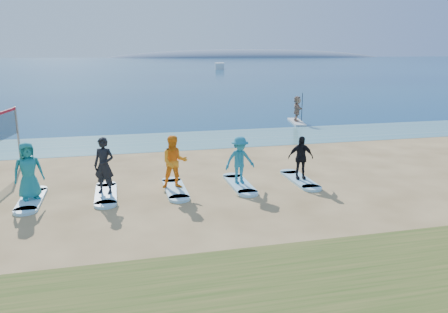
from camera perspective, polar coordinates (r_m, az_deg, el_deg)
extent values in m
plane|color=tan|center=(13.67, -0.68, -6.57)|extent=(600.00, 600.00, 0.00)
plane|color=teal|center=(23.65, -6.51, 2.06)|extent=(600.00, 600.00, 0.00)
plane|color=navy|center=(172.58, -13.18, 11.74)|extent=(600.00, 600.00, 0.00)
ellipsoid|color=slate|center=(327.51, 3.61, 12.81)|extent=(220.00, 56.00, 18.00)
cylinder|color=gray|center=(20.17, -25.30, 2.41)|extent=(0.09, 0.09, 2.50)
cube|color=silver|center=(29.84, 9.46, 4.48)|extent=(1.29, 3.08, 0.12)
imported|color=tan|center=(29.71, 9.52, 6.19)|extent=(0.90, 1.63, 1.68)
cube|color=silver|center=(116.17, -0.59, 11.33)|extent=(3.49, 6.63, 1.63)
cube|color=#9FDCF7|center=(15.46, -23.85, -5.18)|extent=(0.70, 2.20, 0.09)
imported|color=teal|center=(15.20, -24.20, -1.71)|extent=(1.05, 0.86, 1.85)
cube|color=#9FDCF7|center=(15.21, -15.17, -4.77)|extent=(0.70, 2.20, 0.09)
imported|color=black|center=(14.93, -15.40, -1.15)|extent=(0.82, 0.70, 1.89)
cube|color=#9FDCF7|center=(15.31, -6.40, -4.24)|extent=(0.70, 2.20, 0.09)
imported|color=orange|center=(15.04, -6.50, -0.73)|extent=(0.91, 0.72, 1.84)
cube|color=#9FDCF7|center=(15.76, 2.05, -3.64)|extent=(0.70, 2.20, 0.09)
imported|color=teal|center=(15.51, 2.07, -0.47)|extent=(1.16, 0.75, 1.70)
cube|color=#9FDCF7|center=(16.53, 9.86, -3.01)|extent=(0.70, 2.20, 0.09)
imported|color=black|center=(16.31, 9.98, -0.15)|extent=(0.99, 0.52, 1.61)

